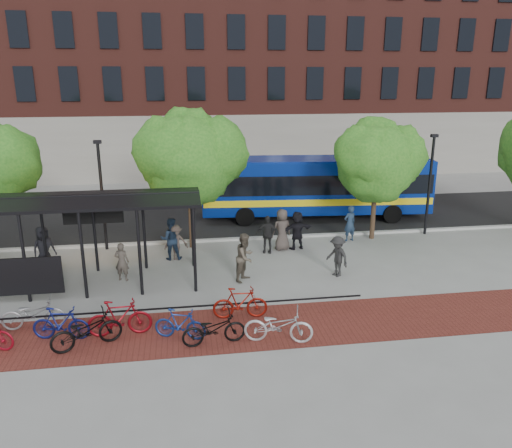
{
  "coord_description": "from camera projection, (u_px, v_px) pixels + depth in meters",
  "views": [
    {
      "loc": [
        -3.34,
        -19.47,
        7.89
      ],
      "look_at": [
        -0.2,
        1.35,
        1.6
      ],
      "focal_mm": 35.0,
      "sensor_mm": 36.0,
      "label": 1
    }
  ],
  "objects": [
    {
      "name": "pedestrian_8",
      "position": [
        245.0,
        257.0,
        19.75
      ],
      "size": [
        1.17,
        1.21,
        1.96
      ],
      "primitive_type": "imported",
      "rotation": [
        0.0,
        0.0,
        0.91
      ],
      "color": "brown",
      "rests_on": "ground"
    },
    {
      "name": "lamp_post_left",
      "position": [
        102.0,
        192.0,
        22.8
      ],
      "size": [
        0.35,
        0.2,
        5.12
      ],
      "color": "black",
      "rests_on": "ground"
    },
    {
      "name": "bike_4",
      "position": [
        86.0,
        331.0,
        14.92
      ],
      "size": [
        2.24,
        1.45,
        1.11
      ],
      "primitive_type": "imported",
      "rotation": [
        0.0,
        0.0,
        1.94
      ],
      "color": "black",
      "rests_on": "ground"
    },
    {
      "name": "lamp_post_right",
      "position": [
        430.0,
        182.0,
        25.09
      ],
      "size": [
        0.35,
        0.2,
        5.12
      ],
      "color": "black",
      "rests_on": "ground"
    },
    {
      "name": "tree_c",
      "position": [
        378.0,
        158.0,
        24.06
      ],
      "size": [
        4.66,
        3.8,
        5.92
      ],
      "color": "#382619",
      "rests_on": "ground"
    },
    {
      "name": "building_brick",
      "position": [
        328.0,
        51.0,
        44.38
      ],
      "size": [
        55.0,
        14.0,
        20.0
      ],
      "primitive_type": "cube",
      "color": "maroon",
      "rests_on": "ground"
    },
    {
      "name": "pedestrian_9",
      "position": [
        337.0,
        256.0,
        20.22
      ],
      "size": [
        1.07,
        1.26,
        1.69
      ],
      "primitive_type": "imported",
      "rotation": [
        0.0,
        0.0,
        5.21
      ],
      "color": "#272727",
      "rests_on": "ground"
    },
    {
      "name": "bike_10",
      "position": [
        278.0,
        325.0,
        15.23
      ],
      "size": [
        2.24,
        1.21,
        1.12
      ],
      "primitive_type": "imported",
      "rotation": [
        0.0,
        0.0,
        1.34
      ],
      "color": "#BCBCBF",
      "rests_on": "ground"
    },
    {
      "name": "bike_rack_rail",
      "position": [
        189.0,
        319.0,
        16.82
      ],
      "size": [
        12.0,
        0.05,
        0.95
      ],
      "primitive_type": "cube",
      "color": "black",
      "rests_on": "ground"
    },
    {
      "name": "bike_3",
      "position": [
        61.0,
        324.0,
        15.38
      ],
      "size": [
        1.85,
        0.79,
        1.08
      ],
      "primitive_type": "imported",
      "rotation": [
        0.0,
        0.0,
        1.41
      ],
      "color": "navy",
      "rests_on": "ground"
    },
    {
      "name": "pedestrian_0",
      "position": [
        44.0,
        249.0,
        20.74
      ],
      "size": [
        1.12,
        1.07,
        1.94
      ],
      "primitive_type": "imported",
      "rotation": [
        0.0,
        0.0,
        0.68
      ],
      "color": "black",
      "rests_on": "ground"
    },
    {
      "name": "bike_5",
      "position": [
        120.0,
        318.0,
        15.61
      ],
      "size": [
        2.02,
        0.65,
        1.2
      ],
      "primitive_type": "imported",
      "rotation": [
        0.0,
        0.0,
        1.62
      ],
      "color": "maroon",
      "rests_on": "ground"
    },
    {
      "name": "bus",
      "position": [
        316.0,
        184.0,
        28.26
      ],
      "size": [
        12.96,
        3.86,
        3.45
      ],
      "rotation": [
        0.0,
        0.0,
        -0.08
      ],
      "color": "navy",
      "rests_on": "ground"
    },
    {
      "name": "pedestrian_4",
      "position": [
        267.0,
        234.0,
        22.92
      ],
      "size": [
        1.11,
        0.68,
        1.76
      ],
      "primitive_type": "imported",
      "rotation": [
        0.0,
        0.0,
        6.02
      ],
      "color": "#252525",
      "rests_on": "ground"
    },
    {
      "name": "bike_9",
      "position": [
        240.0,
        303.0,
        16.74
      ],
      "size": [
        1.87,
        0.62,
        1.11
      ],
      "primitive_type": "imported",
      "rotation": [
        0.0,
        0.0,
        1.52
      ],
      "color": "maroon",
      "rests_on": "ground"
    },
    {
      "name": "bike_7",
      "position": [
        180.0,
        324.0,
        15.44
      ],
      "size": [
        1.72,
        0.97,
        1.0
      ],
      "primitive_type": "imported",
      "rotation": [
        0.0,
        0.0,
        1.24
      ],
      "color": "navy",
      "rests_on": "ground"
    },
    {
      "name": "bike_8",
      "position": [
        214.0,
        329.0,
        15.11
      ],
      "size": [
        2.03,
        0.92,
        1.03
      ],
      "primitive_type": "imported",
      "rotation": [
        0.0,
        0.0,
        1.7
      ],
      "color": "black",
      "rests_on": "ground"
    },
    {
      "name": "building_tower",
      "position": [
        53.0,
        5.0,
        52.49
      ],
      "size": [
        22.0,
        22.0,
        30.0
      ],
      "primitive_type": "cube",
      "color": "#7A664C",
      "rests_on": "ground"
    },
    {
      "name": "pedestrian_6",
      "position": [
        282.0,
        230.0,
        23.24
      ],
      "size": [
        1.09,
        0.86,
        1.96
      ],
      "primitive_type": "imported",
      "rotation": [
        0.0,
        0.0,
        3.42
      ],
      "color": "#443B36",
      "rests_on": "ground"
    },
    {
      "name": "pedestrian_2",
      "position": [
        171.0,
        239.0,
        22.04
      ],
      "size": [
        0.92,
        0.72,
        1.9
      ],
      "primitive_type": "imported",
      "rotation": [
        0.0,
        0.0,
        3.14
      ],
      "color": "#1B2A3F",
      "rests_on": "ground"
    },
    {
      "name": "ground",
      "position": [
        265.0,
        269.0,
        21.18
      ],
      "size": [
        160.0,
        160.0,
        0.0
      ],
      "primitive_type": "plane",
      "color": "#9E9E99",
      "rests_on": "ground"
    },
    {
      "name": "pedestrian_3",
      "position": [
        176.0,
        242.0,
        22.07
      ],
      "size": [
        1.06,
        0.64,
        1.6
      ],
      "primitive_type": "imported",
      "rotation": [
        0.0,
        0.0,
        0.04
      ],
      "color": "#4D4039",
      "rests_on": "ground"
    },
    {
      "name": "curb",
      "position": [
        252.0,
        238.0,
        24.95
      ],
      "size": [
        160.0,
        0.25,
        0.12
      ],
      "primitive_type": "cube",
      "color": "#B7B7B2",
      "rests_on": "ground"
    },
    {
      "name": "bike_2",
      "position": [
        33.0,
        314.0,
        16.05
      ],
      "size": [
        2.01,
        0.75,
        1.05
      ],
      "primitive_type": "imported",
      "rotation": [
        0.0,
        0.0,
        1.6
      ],
      "color": "gray",
      "rests_on": "ground"
    },
    {
      "name": "pedestrian_7",
      "position": [
        350.0,
        223.0,
        24.55
      ],
      "size": [
        0.74,
        0.59,
        1.78
      ],
      "primitive_type": "imported",
      "rotation": [
        0.0,
        0.0,
        3.42
      ],
      "color": "#21344D",
      "rests_on": "ground"
    },
    {
      "name": "bus_shelter",
      "position": [
        55.0,
        211.0,
        18.71
      ],
      "size": [
        10.6,
        3.07,
        3.6
      ],
      "color": "black",
      "rests_on": "ground"
    },
    {
      "name": "tree_b",
      "position": [
        191.0,
        154.0,
        22.66
      ],
      "size": [
        5.15,
        4.2,
        6.47
      ],
      "color": "#382619",
      "rests_on": "ground"
    },
    {
      "name": "brick_strip",
      "position": [
        230.0,
        329.0,
        16.16
      ],
      "size": [
        24.0,
        3.0,
        0.01
      ],
      "primitive_type": "cube",
      "color": "maroon",
      "rests_on": "ground"
    },
    {
      "name": "pedestrian_1",
      "position": [
        122.0,
        262.0,
        19.78
      ],
      "size": [
        0.65,
        0.51,
        1.58
      ],
      "primitive_type": "imported",
      "rotation": [
        0.0,
        0.0,
        2.88
      ],
      "color": "#463F38",
      "rests_on": "ground"
    },
    {
      "name": "pedestrian_5",
      "position": [
        297.0,
        230.0,
        23.38
      ],
      "size": [
        1.77,
        0.91,
        1.83
      ],
      "primitive_type": "imported",
      "rotation": [
        0.0,
        0.0,
        3.37
      ],
      "color": "black",
      "rests_on": "ground"
    },
    {
      "name": "asphalt_street",
      "position": [
        242.0,
        218.0,
        28.76
      ],
      "size": [
        160.0,
        8.0,
        0.01
      ],
      "primitive_type": "cube",
      "color": "black",
      "rests_on": "ground"
    }
  ]
}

